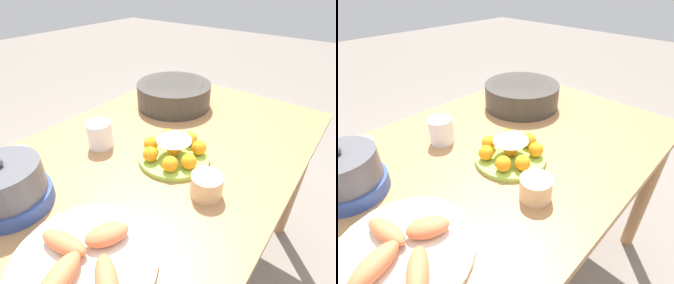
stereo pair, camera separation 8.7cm
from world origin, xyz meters
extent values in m
plane|color=slate|center=(0.00, 0.00, 0.00)|extent=(12.00, 12.00, 0.00)
cylinder|color=#A87547|center=(0.59, -0.38, 0.36)|extent=(0.06, 0.06, 0.72)
cylinder|color=#A87547|center=(0.59, 0.38, 0.36)|extent=(0.06, 0.06, 0.72)
cube|color=#A87547|center=(0.00, 0.00, 0.73)|extent=(1.27, 0.86, 0.03)
cylinder|color=#99CC4C|center=(-0.04, -0.08, 0.76)|extent=(0.23, 0.23, 0.02)
sphere|color=orange|center=(0.04, -0.09, 0.79)|extent=(0.05, 0.05, 0.05)
sphere|color=orange|center=(0.01, -0.01, 0.79)|extent=(0.05, 0.05, 0.05)
sphere|color=orange|center=(-0.06, 0.00, 0.79)|extent=(0.05, 0.05, 0.05)
sphere|color=orange|center=(-0.11, -0.04, 0.79)|extent=(0.05, 0.05, 0.05)
sphere|color=orange|center=(-0.11, -0.11, 0.79)|extent=(0.05, 0.05, 0.05)
sphere|color=orange|center=(-0.06, -0.15, 0.79)|extent=(0.05, 0.05, 0.05)
sphere|color=orange|center=(0.02, -0.14, 0.79)|extent=(0.05, 0.05, 0.05)
ellipsoid|color=white|center=(-0.04, -0.08, 0.82)|extent=(0.11, 0.11, 0.02)
sphere|color=orange|center=(-0.04, -0.08, 0.79)|extent=(0.05, 0.05, 0.05)
cylinder|color=#3D3833|center=(0.29, 0.17, 0.80)|extent=(0.32, 0.32, 0.10)
cylinder|color=brown|center=(0.29, 0.17, 0.85)|extent=(0.27, 0.27, 0.01)
cylinder|color=silver|center=(-0.35, 0.34, 0.76)|extent=(0.08, 0.08, 0.02)
cylinder|color=olive|center=(-0.35, 0.34, 0.77)|extent=(0.06, 0.06, 0.01)
cylinder|color=silver|center=(-0.45, -0.15, 0.75)|extent=(0.31, 0.31, 0.01)
ellipsoid|color=#E57042|center=(-0.38, -0.15, 0.78)|extent=(0.11, 0.10, 0.04)
ellipsoid|color=#E57042|center=(-0.45, -0.09, 0.78)|extent=(0.07, 0.12, 0.04)
ellipsoid|color=#E57042|center=(-0.51, -0.15, 0.78)|extent=(0.13, 0.08, 0.04)
ellipsoid|color=#E57042|center=(-0.46, -0.23, 0.78)|extent=(0.10, 0.12, 0.04)
cylinder|color=#DBB27F|center=(-0.11, -0.24, 0.78)|extent=(0.09, 0.09, 0.07)
cylinder|color=white|center=(-0.13, 0.17, 0.79)|extent=(0.08, 0.08, 0.09)
cylinder|color=#334C99|center=(-0.45, 0.13, 0.77)|extent=(0.20, 0.20, 0.04)
cylinder|color=#515156|center=(-0.45, 0.13, 0.83)|extent=(0.18, 0.18, 0.09)
camera|label=1|loc=(-0.59, -0.48, 1.26)|focal=28.00mm
camera|label=2|loc=(-0.54, -0.54, 1.26)|focal=28.00mm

